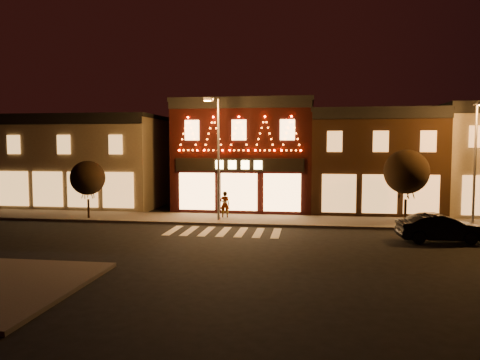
# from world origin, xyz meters

# --- Properties ---
(ground) EXTENTS (120.00, 120.00, 0.00)m
(ground) POSITION_xyz_m (0.00, 0.00, 0.00)
(ground) COLOR black
(ground) RESTS_ON ground
(sidewalk_far) EXTENTS (44.00, 4.00, 0.15)m
(sidewalk_far) POSITION_xyz_m (2.00, 8.00, 0.07)
(sidewalk_far) COLOR #47423D
(sidewalk_far) RESTS_ON ground
(building_left) EXTENTS (12.20, 8.28, 7.30)m
(building_left) POSITION_xyz_m (-13.00, 13.99, 3.66)
(building_left) COLOR #756753
(building_left) RESTS_ON ground
(building_pulp) EXTENTS (10.20, 8.34, 8.30)m
(building_pulp) POSITION_xyz_m (0.00, 13.98, 4.16)
(building_pulp) COLOR black
(building_pulp) RESTS_ON ground
(building_right_a) EXTENTS (9.20, 8.28, 7.50)m
(building_right_a) POSITION_xyz_m (9.50, 13.99, 3.76)
(building_right_a) COLOR #382213
(building_right_a) RESTS_ON ground
(streetlamp_mid) EXTENTS (0.71, 1.76, 7.71)m
(streetlamp_mid) POSITION_xyz_m (-0.98, 7.01, 4.68)
(streetlamp_mid) COLOR #59595E
(streetlamp_mid) RESTS_ON sidewalk_far
(streetlamp_right) EXTENTS (0.51, 1.67, 7.27)m
(streetlamp_right) POSITION_xyz_m (14.53, 7.25, 4.42)
(streetlamp_right) COLOR #59595E
(streetlamp_right) RESTS_ON sidewalk_far
(tree_left) EXTENTS (2.26, 2.26, 3.79)m
(tree_left) POSITION_xyz_m (-9.61, 6.81, 2.80)
(tree_left) COLOR black
(tree_left) RESTS_ON sidewalk_far
(tree_right) EXTENTS (2.71, 2.71, 4.54)m
(tree_right) POSITION_xyz_m (10.68, 7.57, 3.33)
(tree_right) COLOR black
(tree_right) RESTS_ON sidewalk_far
(dark_sedan) EXTENTS (4.42, 1.85, 1.42)m
(dark_sedan) POSITION_xyz_m (11.51, 2.97, 0.71)
(dark_sedan) COLOR black
(dark_sedan) RESTS_ON ground
(pedestrian) EXTENTS (0.67, 0.47, 1.74)m
(pedestrian) POSITION_xyz_m (-0.71, 8.34, 1.02)
(pedestrian) COLOR gray
(pedestrian) RESTS_ON sidewalk_far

